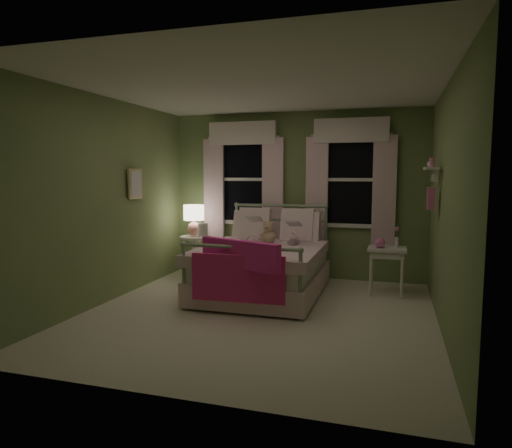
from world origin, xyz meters
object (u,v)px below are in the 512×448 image
(teddy_bear, at_px, (268,234))
(table_lamp, at_px, (194,217))
(child_left, at_px, (253,221))
(child_right, at_px, (290,225))
(bed, at_px, (263,266))
(nightstand_left, at_px, (194,251))
(nightstand_right, at_px, (387,255))

(teddy_bear, height_order, table_lamp, table_lamp)
(child_left, height_order, child_right, child_left)
(bed, relative_size, table_lamp, 4.18)
(child_right, relative_size, table_lamp, 1.40)
(bed, relative_size, nightstand_left, 3.13)
(nightstand_right, bearing_deg, nightstand_left, 174.58)
(child_left, bearing_deg, table_lamp, -24.34)
(teddy_bear, distance_m, table_lamp, 1.42)
(child_right, bearing_deg, child_left, -15.97)
(child_left, xyz_separation_m, nightstand_left, (-1.06, 0.28, -0.53))
(child_left, distance_m, nightstand_left, 1.22)
(child_left, distance_m, table_lamp, 1.10)
(bed, relative_size, teddy_bear, 6.37)
(teddy_bear, height_order, nightstand_left, teddy_bear)
(child_right, xyz_separation_m, teddy_bear, (-0.28, -0.16, -0.12))
(bed, relative_size, child_left, 2.68)
(nightstand_left, bearing_deg, nightstand_right, -5.42)
(teddy_bear, relative_size, nightstand_left, 0.49)
(bed, bearing_deg, nightstand_left, 152.42)
(child_left, relative_size, child_right, 1.12)
(bed, xyz_separation_m, child_left, (-0.28, 0.42, 0.56))
(nightstand_left, bearing_deg, child_right, -9.80)
(child_left, height_order, table_lamp, child_left)
(nightstand_left, bearing_deg, table_lamp, 180.00)
(child_right, bearing_deg, bed, 40.43)
(nightstand_left, height_order, table_lamp, table_lamp)
(bed, xyz_separation_m, table_lamp, (-1.34, 0.70, 0.57))
(child_right, relative_size, nightstand_left, 1.05)
(table_lamp, bearing_deg, child_right, -9.80)
(child_left, xyz_separation_m, teddy_bear, (0.28, -0.16, -0.16))
(child_left, relative_size, teddy_bear, 2.38)
(child_right, distance_m, teddy_bear, 0.34)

